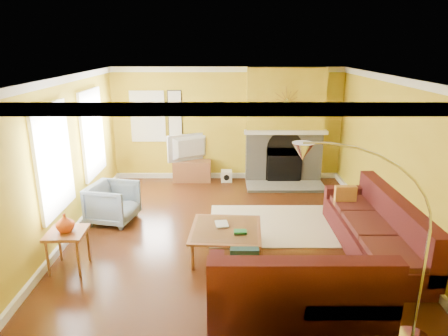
{
  "coord_description": "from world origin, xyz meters",
  "views": [
    {
      "loc": [
        -0.09,
        -6.49,
        3.19
      ],
      "look_at": [
        -0.08,
        0.4,
        1.05
      ],
      "focal_mm": 32.0,
      "sensor_mm": 36.0,
      "label": 1
    }
  ],
  "objects_px": {
    "armchair": "(113,203)",
    "arc_lamp": "(367,251)",
    "coffee_table": "(226,241)",
    "side_table": "(69,250)",
    "media_console": "(192,171)",
    "sectional_sofa": "(311,233)"
  },
  "relations": [
    {
      "from": "coffee_table",
      "to": "sectional_sofa",
      "type": "bearing_deg",
      "value": -8.71
    },
    {
      "from": "coffee_table",
      "to": "side_table",
      "type": "distance_m",
      "value": 2.36
    },
    {
      "from": "arc_lamp",
      "to": "media_console",
      "type": "bearing_deg",
      "value": 112.08
    },
    {
      "from": "sectional_sofa",
      "to": "coffee_table",
      "type": "relative_size",
      "value": 3.12
    },
    {
      "from": "media_console",
      "to": "arc_lamp",
      "type": "xyz_separation_m",
      "value": [
        2.26,
        -5.56,
        0.89
      ]
    },
    {
      "from": "sectional_sofa",
      "to": "coffee_table",
      "type": "distance_m",
      "value": 1.33
    },
    {
      "from": "side_table",
      "to": "arc_lamp",
      "type": "distance_m",
      "value": 4.16
    },
    {
      "from": "coffee_table",
      "to": "side_table",
      "type": "relative_size",
      "value": 1.83
    },
    {
      "from": "sectional_sofa",
      "to": "side_table",
      "type": "relative_size",
      "value": 5.7
    },
    {
      "from": "sectional_sofa",
      "to": "media_console",
      "type": "distance_m",
      "value": 4.3
    },
    {
      "from": "coffee_table",
      "to": "armchair",
      "type": "bearing_deg",
      "value": 150.2
    },
    {
      "from": "media_console",
      "to": "side_table",
      "type": "xyz_separation_m",
      "value": [
        -1.52,
        -4.0,
        0.05
      ]
    },
    {
      "from": "coffee_table",
      "to": "side_table",
      "type": "height_order",
      "value": "side_table"
    },
    {
      "from": "coffee_table",
      "to": "armchair",
      "type": "relative_size",
      "value": 1.34
    },
    {
      "from": "side_table",
      "to": "arc_lamp",
      "type": "bearing_deg",
      "value": -22.4
    },
    {
      "from": "armchair",
      "to": "arc_lamp",
      "type": "bearing_deg",
      "value": -119.29
    },
    {
      "from": "media_console",
      "to": "arc_lamp",
      "type": "relative_size",
      "value": 0.4
    },
    {
      "from": "side_table",
      "to": "arc_lamp",
      "type": "xyz_separation_m",
      "value": [
        3.77,
        -1.55,
        0.84
      ]
    },
    {
      "from": "media_console",
      "to": "arc_lamp",
      "type": "height_order",
      "value": "arc_lamp"
    },
    {
      "from": "armchair",
      "to": "arc_lamp",
      "type": "height_order",
      "value": "arc_lamp"
    },
    {
      "from": "media_console",
      "to": "arc_lamp",
      "type": "bearing_deg",
      "value": -67.92
    },
    {
      "from": "sectional_sofa",
      "to": "side_table",
      "type": "distance_m",
      "value": 3.62
    }
  ]
}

